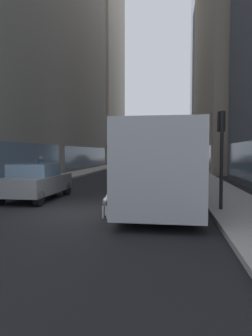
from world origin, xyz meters
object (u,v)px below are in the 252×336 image
Objects in this scene: car_red_coupe at (146,159)px; car_silver_sedan at (165,169)px; transit_bus at (162,160)px; dalmatian_dog at (107,201)px; traffic_light_near at (221,143)px; car_grey_wagon at (36,181)px; pedestrian_with_handbag at (41,168)px.

car_silver_sedan is at bearing -82.67° from car_red_coupe.
transit_bus reaches higher than dalmatian_dog.
traffic_light_near is at bearing -50.48° from transit_bus.
transit_bus is 2.91× the size of car_silver_sedan.
car_grey_wagon is at bearing -172.47° from transit_bus.
dalmatian_dog is at bearing -96.92° from car_silver_sedan.
traffic_light_near reaches higher than car_grey_wagon.
pedestrian_with_handbag is 0.50× the size of traffic_light_near.
car_silver_sedan is at bearing 90.00° from transit_bus.
car_silver_sedan is (0.00, 10.55, -0.96)m from transit_bus.
car_grey_wagon is 8.07m from traffic_light_near.
car_silver_sedan is at bearing 27.05° from pedestrian_with_handbag.
traffic_light_near is at bearing -13.19° from car_grey_wagon.
transit_bus is 3.37m from traffic_light_near.
car_grey_wagon is 4.88m from dalmatian_dog.
car_red_coupe is at bearing 82.73° from pedestrian_with_handbag.
transit_bus is at bearing -84.51° from car_red_coupe.
traffic_light_near is at bearing -80.89° from car_silver_sedan.
dalmatian_dog is at bearing -163.41° from traffic_light_near.
transit_bus is 5.73m from car_grey_wagon.
car_grey_wagon is (-5.60, -0.74, -0.96)m from transit_bus.
car_silver_sedan is 0.98× the size of car_grey_wagon.
transit_bus reaches higher than pedestrian_with_handbag.
pedestrian_with_handbag is (-8.52, 6.20, -0.76)m from transit_bus.
transit_bus is 2.89× the size of car_red_coupe.
dalmatian_dog is at bearing -55.49° from pedestrian_with_handbag.
car_red_coupe is 42.40m from car_grey_wagon.
pedestrian_with_handbag reaches higher than car_red_coupe.
pedestrian_with_handbag is (-8.52, -4.35, 0.19)m from car_silver_sedan.
car_silver_sedan is 31.34m from car_red_coupe.
pedestrian_with_handbag is at bearing 112.84° from car_grey_wagon.
transit_bus reaches higher than car_red_coupe.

